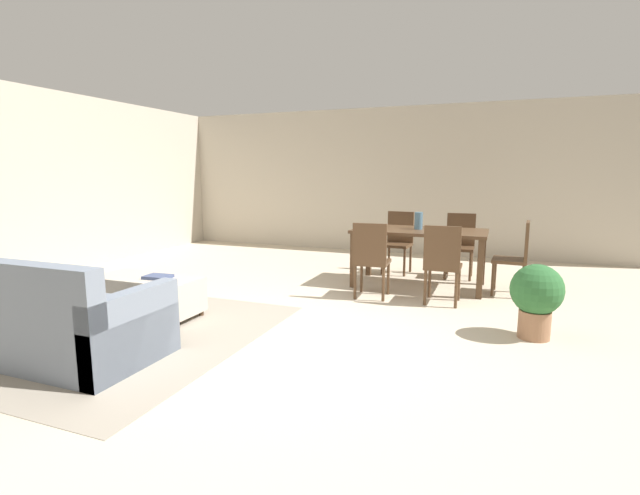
{
  "coord_description": "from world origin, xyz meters",
  "views": [
    {
      "loc": [
        1.74,
        -3.69,
        1.49
      ],
      "look_at": [
        -0.26,
        1.44,
        0.61
      ],
      "focal_mm": 26.0,
      "sensor_mm": 36.0,
      "label": 1
    }
  ],
  "objects": [
    {
      "name": "vase_centerpiece",
      "position": [
        0.74,
        2.46,
        0.87
      ],
      "size": [
        0.11,
        0.11,
        0.23
      ],
      "primitive_type": "cylinder",
      "color": "slate",
      "rests_on": "dining_table"
    },
    {
      "name": "ottoman_table",
      "position": [
        -1.67,
        0.06,
        0.24
      ],
      "size": [
        1.13,
        0.5,
        0.42
      ],
      "color": "#B7AD9E",
      "rests_on": "ground_plane"
    },
    {
      "name": "dining_chair_near_right",
      "position": [
        1.16,
        1.61,
        0.52
      ],
      "size": [
        0.4,
        0.4,
        0.92
      ],
      "color": "#513823",
      "rests_on": "ground_plane"
    },
    {
      "name": "dining_chair_near_left",
      "position": [
        0.34,
        1.58,
        0.52
      ],
      "size": [
        0.42,
        0.42,
        0.92
      ],
      "color": "#513823",
      "rests_on": "ground_plane"
    },
    {
      "name": "dining_table",
      "position": [
        0.77,
        2.43,
        0.67
      ],
      "size": [
        1.7,
        0.89,
        0.76
      ],
      "color": "#513823",
      "rests_on": "ground_plane"
    },
    {
      "name": "ground_plane",
      "position": [
        0.0,
        0.0,
        0.0
      ],
      "size": [
        10.8,
        10.8,
        0.0
      ],
      "primitive_type": "plane",
      "color": "beige"
    },
    {
      "name": "area_rug",
      "position": [
        -1.77,
        -0.5,
        0.0
      ],
      "size": [
        3.0,
        2.8,
        0.01
      ],
      "primitive_type": "cube",
      "color": "gray",
      "rests_on": "ground_plane"
    },
    {
      "name": "couch",
      "position": [
        -1.87,
        -1.11,
        0.29
      ],
      "size": [
        2.23,
        0.92,
        0.86
      ],
      "color": "slate",
      "rests_on": "ground_plane"
    },
    {
      "name": "dining_chair_head_east",
      "position": [
        1.97,
        2.39,
        0.52
      ],
      "size": [
        0.42,
        0.42,
        0.92
      ],
      "color": "#513823",
      "rests_on": "ground_plane"
    },
    {
      "name": "wall_back",
      "position": [
        0.0,
        5.0,
        1.35
      ],
      "size": [
        9.0,
        0.12,
        2.7
      ],
      "primitive_type": "cube",
      "color": "#BCB2A0",
      "rests_on": "ground_plane"
    },
    {
      "name": "potted_plant",
      "position": [
        2.09,
        0.8,
        0.4
      ],
      "size": [
        0.46,
        0.46,
        0.69
      ],
      "color": "#996B4C",
      "rests_on": "ground_plane"
    },
    {
      "name": "dining_chair_far_right",
      "position": [
        1.22,
        3.21,
        0.52
      ],
      "size": [
        0.4,
        0.4,
        0.92
      ],
      "color": "#513823",
      "rests_on": "ground_plane"
    },
    {
      "name": "book_on_ottoman",
      "position": [
        -1.52,
        0.06,
        0.43
      ],
      "size": [
        0.27,
        0.22,
        0.03
      ],
      "primitive_type": "cube",
      "rotation": [
        0.0,
        0.0,
        0.07
      ],
      "color": "#3F4C72",
      "rests_on": "ottoman_table"
    },
    {
      "name": "dining_chair_far_left",
      "position": [
        0.33,
        3.2,
        0.52
      ],
      "size": [
        0.43,
        0.43,
        0.92
      ],
      "color": "#513823",
      "rests_on": "ground_plane"
    }
  ]
}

